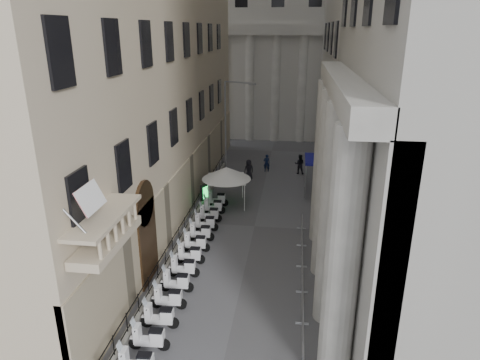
# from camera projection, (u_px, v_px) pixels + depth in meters

# --- Properties ---
(far_building) EXTENTS (22.00, 10.00, 30.00)m
(far_building) POSITION_uv_depth(u_px,v_px,m) (280.00, 8.00, 51.00)
(far_building) COLOR silver
(far_building) RESTS_ON ground
(iron_fence) EXTENTS (0.30, 28.00, 1.40)m
(iron_fence) POSITION_uv_depth(u_px,v_px,m) (189.00, 230.00, 28.52)
(iron_fence) COLOR black
(iron_fence) RESTS_ON ground
(blue_awning) EXTENTS (1.60, 3.00, 3.00)m
(blue_awning) POSITION_uv_depth(u_px,v_px,m) (313.00, 193.00, 34.95)
(blue_awning) COLOR navy
(blue_awning) RESTS_ON ground
(scooter_2) EXTENTS (1.43, 0.63, 1.50)m
(scooter_2) POSITION_uv_depth(u_px,v_px,m) (150.00, 349.00, 17.94)
(scooter_2) COLOR white
(scooter_2) RESTS_ON ground
(scooter_3) EXTENTS (1.43, 0.63, 1.50)m
(scooter_3) POSITION_uv_depth(u_px,v_px,m) (161.00, 327.00, 19.26)
(scooter_3) COLOR white
(scooter_3) RESTS_ON ground
(scooter_4) EXTENTS (1.43, 0.63, 1.50)m
(scooter_4) POSITION_uv_depth(u_px,v_px,m) (170.00, 308.00, 20.57)
(scooter_4) COLOR white
(scooter_4) RESTS_ON ground
(scooter_5) EXTENTS (1.43, 0.63, 1.50)m
(scooter_5) POSITION_uv_depth(u_px,v_px,m) (177.00, 291.00, 21.89)
(scooter_5) COLOR white
(scooter_5) RESTS_ON ground
(scooter_6) EXTENTS (1.43, 0.63, 1.50)m
(scooter_6) POSITION_uv_depth(u_px,v_px,m) (184.00, 276.00, 23.21)
(scooter_6) COLOR white
(scooter_6) RESTS_ON ground
(scooter_7) EXTENTS (1.43, 0.63, 1.50)m
(scooter_7) POSITION_uv_depth(u_px,v_px,m) (191.00, 263.00, 24.53)
(scooter_7) COLOR white
(scooter_7) RESTS_ON ground
(scooter_8) EXTENTS (1.43, 0.63, 1.50)m
(scooter_8) POSITION_uv_depth(u_px,v_px,m) (196.00, 251.00, 25.84)
(scooter_8) COLOR white
(scooter_8) RESTS_ON ground
(scooter_9) EXTENTS (1.43, 0.63, 1.50)m
(scooter_9) POSITION_uv_depth(u_px,v_px,m) (201.00, 240.00, 27.16)
(scooter_9) COLOR white
(scooter_9) RESTS_ON ground
(scooter_10) EXTENTS (1.43, 0.63, 1.50)m
(scooter_10) POSITION_uv_depth(u_px,v_px,m) (206.00, 231.00, 28.48)
(scooter_10) COLOR white
(scooter_10) RESTS_ON ground
(scooter_11) EXTENTS (1.43, 0.63, 1.50)m
(scooter_11) POSITION_uv_depth(u_px,v_px,m) (210.00, 222.00, 29.80)
(scooter_11) COLOR white
(scooter_11) RESTS_ON ground
(scooter_12) EXTENTS (1.43, 0.63, 1.50)m
(scooter_12) POSITION_uv_depth(u_px,v_px,m) (214.00, 213.00, 31.11)
(scooter_12) COLOR white
(scooter_12) RESTS_ON ground
(scooter_13) EXTENTS (1.43, 0.63, 1.50)m
(scooter_13) POSITION_uv_depth(u_px,v_px,m) (217.00, 206.00, 32.43)
(scooter_13) COLOR white
(scooter_13) RESTS_ON ground
(barrier_1) EXTENTS (0.60, 2.40, 1.10)m
(barrier_1) POSITION_uv_depth(u_px,v_px,m) (302.00, 343.00, 18.31)
(barrier_1) COLOR #B2B5BA
(barrier_1) RESTS_ON ground
(barrier_2) EXTENTS (0.60, 2.40, 1.10)m
(barrier_2) POSITION_uv_depth(u_px,v_px,m) (302.00, 307.00, 20.64)
(barrier_2) COLOR #B2B5BA
(barrier_2) RESTS_ON ground
(barrier_3) EXTENTS (0.60, 2.40, 1.10)m
(barrier_3) POSITION_uv_depth(u_px,v_px,m) (302.00, 279.00, 22.98)
(barrier_3) COLOR #B2B5BA
(barrier_3) RESTS_ON ground
(barrier_4) EXTENTS (0.60, 2.40, 1.10)m
(barrier_4) POSITION_uv_depth(u_px,v_px,m) (302.00, 256.00, 25.32)
(barrier_4) COLOR #B2B5BA
(barrier_4) RESTS_ON ground
(barrier_5) EXTENTS (0.60, 2.40, 1.10)m
(barrier_5) POSITION_uv_depth(u_px,v_px,m) (301.00, 237.00, 27.65)
(barrier_5) COLOR #B2B5BA
(barrier_5) RESTS_ON ground
(security_tent) EXTENTS (3.68, 3.68, 2.99)m
(security_tent) POSITION_uv_depth(u_px,v_px,m) (229.00, 174.00, 31.68)
(security_tent) COLOR white
(security_tent) RESTS_ON ground
(street_lamp) EXTENTS (2.68, 1.25, 8.75)m
(street_lamp) POSITION_uv_depth(u_px,v_px,m) (229.00, 124.00, 35.45)
(street_lamp) COLOR #919399
(street_lamp) RESTS_ON ground
(info_kiosk) EXTENTS (0.52, 0.79, 1.63)m
(info_kiosk) POSITION_uv_depth(u_px,v_px,m) (204.00, 194.00, 32.48)
(info_kiosk) COLOR black
(info_kiosk) RESTS_ON ground
(pedestrian_a) EXTENTS (0.65, 0.46, 1.66)m
(pedestrian_a) POSITION_uv_depth(u_px,v_px,m) (267.00, 163.00, 40.01)
(pedestrian_a) COLOR #0D1735
(pedestrian_a) RESTS_ON ground
(pedestrian_b) EXTENTS (0.94, 0.75, 1.85)m
(pedestrian_b) POSITION_uv_depth(u_px,v_px,m) (300.00, 164.00, 39.35)
(pedestrian_b) COLOR black
(pedestrian_b) RESTS_ON ground
(pedestrian_c) EXTENTS (1.06, 0.94, 1.83)m
(pedestrian_c) POSITION_uv_depth(u_px,v_px,m) (249.00, 170.00, 37.82)
(pedestrian_c) COLOR black
(pedestrian_c) RESTS_ON ground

